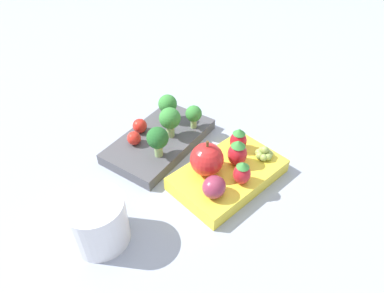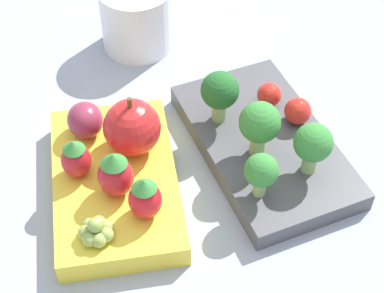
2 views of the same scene
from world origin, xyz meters
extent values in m
plane|color=#939EB2|center=(0.00, 0.00, 0.00)|extent=(4.00, 4.00, 0.00)
cube|color=#4C4C51|center=(0.01, 0.08, 0.01)|extent=(0.21, 0.13, 0.02)
cube|color=yellow|center=(0.01, -0.07, 0.01)|extent=(0.20, 0.14, 0.02)
cylinder|color=#93B770|center=(-0.03, 0.04, 0.03)|extent=(0.01, 0.01, 0.02)
sphere|color=#236028|center=(-0.03, 0.04, 0.06)|extent=(0.04, 0.04, 0.04)
cylinder|color=#93B770|center=(0.06, 0.10, 0.03)|extent=(0.01, 0.01, 0.02)
sphere|color=#388438|center=(0.06, 0.10, 0.06)|extent=(0.04, 0.04, 0.04)
cylinder|color=#93B770|center=(0.07, 0.04, 0.03)|extent=(0.01, 0.01, 0.02)
sphere|color=#388438|center=(0.07, 0.04, 0.05)|extent=(0.03, 0.03, 0.03)
cylinder|color=#93B770|center=(0.02, 0.06, 0.03)|extent=(0.01, 0.01, 0.02)
sphere|color=#388438|center=(0.02, 0.06, 0.06)|extent=(0.04, 0.04, 0.04)
sphere|color=red|center=(-0.03, 0.10, 0.03)|extent=(0.02, 0.02, 0.02)
sphere|color=red|center=(0.00, 0.11, 0.03)|extent=(0.03, 0.03, 0.03)
sphere|color=red|center=(-0.01, -0.05, 0.05)|extent=(0.05, 0.05, 0.05)
cylinder|color=brown|center=(-0.01, -0.05, 0.08)|extent=(0.00, 0.00, 0.01)
ellipsoid|color=red|center=(0.00, -0.10, 0.04)|extent=(0.03, 0.03, 0.03)
cone|color=#388438|center=(0.00, -0.10, 0.06)|extent=(0.02, 0.02, 0.01)
ellipsoid|color=red|center=(0.03, -0.07, 0.04)|extent=(0.03, 0.03, 0.04)
cone|color=#388438|center=(0.03, -0.07, 0.07)|extent=(0.02, 0.02, 0.01)
ellipsoid|color=red|center=(0.06, -0.06, 0.04)|extent=(0.03, 0.03, 0.04)
cone|color=#388438|center=(0.06, -0.06, 0.06)|extent=(0.02, 0.02, 0.01)
ellipsoid|color=#892D47|center=(-0.05, -0.08, 0.04)|extent=(0.04, 0.03, 0.03)
sphere|color=#8EA84C|center=(0.08, -0.10, 0.03)|extent=(0.01, 0.01, 0.01)
sphere|color=#8EA84C|center=(0.08, -0.10, 0.03)|extent=(0.01, 0.01, 0.01)
sphere|color=#8EA84C|center=(0.07, -0.09, 0.03)|extent=(0.01, 0.01, 0.01)
sphere|color=#8EA84C|center=(0.06, -0.10, 0.03)|extent=(0.01, 0.01, 0.01)
sphere|color=#8EA84C|center=(0.06, -0.11, 0.03)|extent=(0.01, 0.01, 0.01)
sphere|color=#8EA84C|center=(0.07, -0.11, 0.03)|extent=(0.01, 0.01, 0.01)
sphere|color=#8EA84C|center=(0.08, -0.11, 0.03)|extent=(0.01, 0.01, 0.01)
sphere|color=#8EA84C|center=(0.07, -0.10, 0.04)|extent=(0.01, 0.01, 0.01)
cylinder|color=white|center=(-0.19, 0.01, 0.04)|extent=(0.08, 0.08, 0.07)
camera|label=1|loc=(-0.34, -0.27, 0.41)|focal=32.00mm
camera|label=2|loc=(0.38, -0.13, 0.47)|focal=60.00mm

